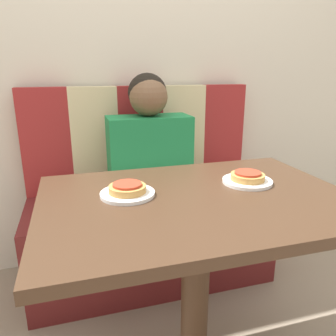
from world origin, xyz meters
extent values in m
cube|color=beige|center=(0.00, 1.01, 1.30)|extent=(7.00, 0.05, 2.60)
cube|color=#5B1919|center=(0.00, 0.69, 0.24)|extent=(1.30, 0.53, 0.48)
cube|color=maroon|center=(-0.52, 0.92, 0.77)|extent=(0.26, 0.07, 0.59)
cube|color=beige|center=(-0.26, 0.92, 0.77)|extent=(0.26, 0.07, 0.59)
cube|color=maroon|center=(0.00, 0.92, 0.77)|extent=(0.26, 0.07, 0.59)
cube|color=beige|center=(0.26, 0.92, 0.77)|extent=(0.26, 0.07, 0.59)
cube|color=maroon|center=(0.52, 0.92, 0.77)|extent=(0.26, 0.07, 0.59)
cube|color=#422B1C|center=(0.00, 0.00, 0.74)|extent=(1.01, 0.71, 0.03)
cylinder|color=#422B1C|center=(0.00, 0.00, 0.36)|extent=(0.10, 0.10, 0.72)
cube|color=#1E8447|center=(0.00, 0.69, 0.70)|extent=(0.42, 0.20, 0.45)
sphere|color=brown|center=(0.00, 0.69, 1.02)|extent=(0.19, 0.19, 0.19)
sphere|color=black|center=(0.00, 0.71, 1.04)|extent=(0.20, 0.20, 0.20)
cylinder|color=white|center=(-0.22, 0.07, 0.76)|extent=(0.18, 0.18, 0.01)
cylinder|color=white|center=(0.22, 0.07, 0.76)|extent=(0.18, 0.18, 0.01)
cylinder|color=#C68E47|center=(-0.22, 0.07, 0.78)|extent=(0.12, 0.12, 0.02)
cylinder|color=#B73823|center=(-0.22, 0.07, 0.80)|extent=(0.10, 0.10, 0.01)
cylinder|color=#C68E47|center=(0.22, 0.07, 0.78)|extent=(0.12, 0.12, 0.02)
cylinder|color=#B73823|center=(0.22, 0.07, 0.80)|extent=(0.10, 0.10, 0.01)
camera|label=1|loc=(-0.37, -0.93, 1.16)|focal=35.00mm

